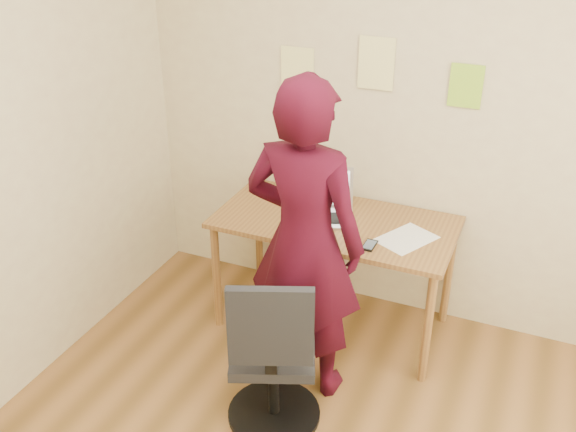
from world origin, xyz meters
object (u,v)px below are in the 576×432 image
at_px(laptop, 323,208).
at_px(phone, 370,245).
at_px(desk, 335,233).
at_px(office_chair, 273,364).
at_px(person, 304,243).

distance_m(laptop, phone, 0.43).
distance_m(desk, laptop, 0.17).
height_order(laptop, office_chair, laptop).
height_order(desk, laptop, laptop).
distance_m(phone, person, 0.44).
xyz_separation_m(desk, laptop, (-0.09, 0.02, 0.14)).
bearing_deg(phone, desk, 143.43).
relative_size(phone, office_chair, 0.13).
bearing_deg(desk, laptop, 165.08).
height_order(phone, office_chair, office_chair).
bearing_deg(laptop, phone, -53.73).
bearing_deg(person, desk, -85.03).
distance_m(laptop, person, 0.58).
xyz_separation_m(phone, office_chair, (-0.25, -0.73, -0.34)).
bearing_deg(desk, office_chair, -88.84).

